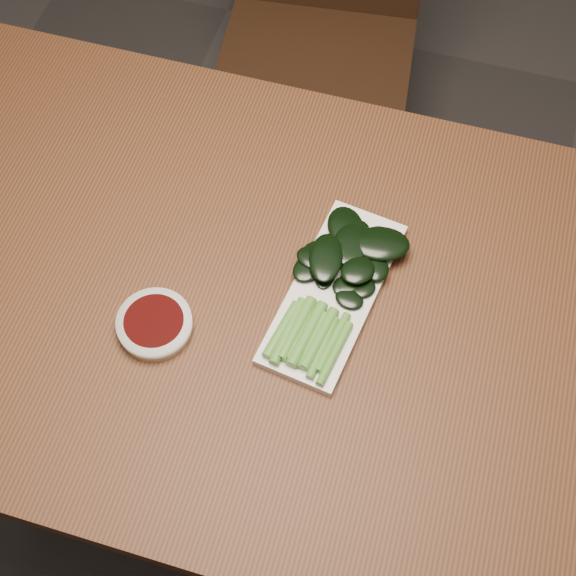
{
  "coord_description": "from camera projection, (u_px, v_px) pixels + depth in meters",
  "views": [
    {
      "loc": [
        0.19,
        -0.53,
        1.78
      ],
      "look_at": [
        0.03,
        0.01,
        0.76
      ],
      "focal_mm": 50.0,
      "sensor_mm": 36.0,
      "label": 1
    }
  ],
  "objects": [
    {
      "name": "ground",
      "position": [
        274.0,
        451.0,
        1.83
      ],
      "size": [
        6.0,
        6.0,
        0.0
      ],
      "primitive_type": "plane",
      "color": "#323030",
      "rests_on": "ground"
    },
    {
      "name": "table",
      "position": [
        268.0,
        316.0,
        1.24
      ],
      "size": [
        1.4,
        0.8,
        0.75
      ],
      "color": "#492714",
      "rests_on": "ground"
    },
    {
      "name": "gai_lan",
      "position": [
        337.0,
        276.0,
        1.16
      ],
      "size": [
        0.17,
        0.3,
        0.03
      ],
      "color": "#4B882F",
      "rests_on": "serving_plate"
    },
    {
      "name": "sauce_bowl",
      "position": [
        155.0,
        324.0,
        1.14
      ],
      "size": [
        0.11,
        0.11,
        0.03
      ],
      "color": "silver",
      "rests_on": "table"
    },
    {
      "name": "chair_far",
      "position": [
        319.0,
        28.0,
        1.81
      ],
      "size": [
        0.48,
        0.48,
        0.89
      ],
      "rotation": [
        0.0,
        0.0,
        0.11
      ],
      "color": "black",
      "rests_on": "ground"
    },
    {
      "name": "serving_plate",
      "position": [
        333.0,
        293.0,
        1.17
      ],
      "size": [
        0.16,
        0.31,
        0.01
      ],
      "rotation": [
        0.0,
        0.0,
        -0.14
      ],
      "color": "silver",
      "rests_on": "table"
    }
  ]
}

